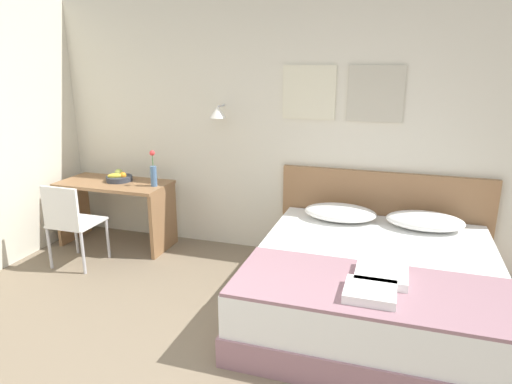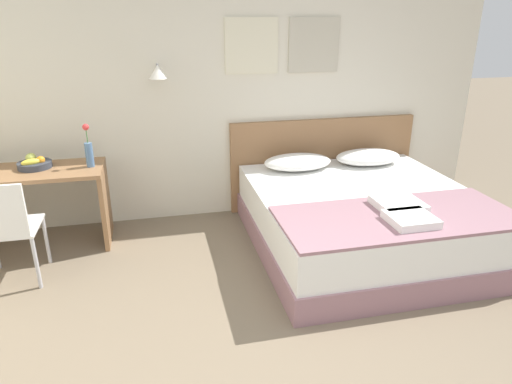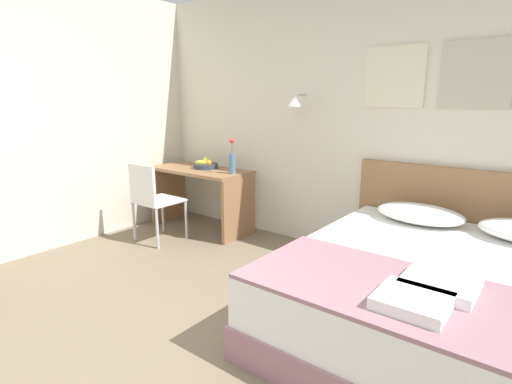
{
  "view_description": "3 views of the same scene",
  "coord_description": "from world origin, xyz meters",
  "px_view_note": "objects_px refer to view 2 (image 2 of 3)",
  "views": [
    {
      "loc": [
        1.24,
        -1.81,
        2.01
      ],
      "look_at": [
        0.1,
        1.75,
        0.92
      ],
      "focal_mm": 32.0,
      "sensor_mm": 36.0,
      "label": 1
    },
    {
      "loc": [
        -0.64,
        -1.79,
        1.96
      ],
      "look_at": [
        0.09,
        1.37,
        0.71
      ],
      "focal_mm": 32.0,
      "sensor_mm": 36.0,
      "label": 2
    },
    {
      "loc": [
        1.61,
        -0.91,
        1.52
      ],
      "look_at": [
        -0.46,
        1.75,
        0.72
      ],
      "focal_mm": 28.0,
      "sensor_mm": 36.0,
      "label": 3
    }
  ],
  "objects_px": {
    "bed": "(363,219)",
    "pillow_right": "(368,157)",
    "throw_blanket": "(399,217)",
    "flower_vase": "(89,151)",
    "headboard": "(323,163)",
    "pillow_left": "(298,162)",
    "folded_towel_mid_bed": "(411,219)",
    "desk": "(34,194)",
    "folded_towel_near_foot": "(398,204)",
    "desk_chair": "(4,225)",
    "fruit_bowl": "(34,164)"
  },
  "relations": [
    {
      "from": "fruit_bowl",
      "to": "desk",
      "type": "bearing_deg",
      "value": -115.68
    },
    {
      "from": "desk",
      "to": "bed",
      "type": "bearing_deg",
      "value": -13.28
    },
    {
      "from": "headboard",
      "to": "folded_towel_near_foot",
      "type": "xyz_separation_m",
      "value": [
        0.06,
        -1.47,
        0.1
      ]
    },
    {
      "from": "folded_towel_near_foot",
      "to": "flower_vase",
      "type": "relative_size",
      "value": 0.92
    },
    {
      "from": "desk_chair",
      "to": "fruit_bowl",
      "type": "bearing_deg",
      "value": 81.12
    },
    {
      "from": "folded_towel_near_foot",
      "to": "pillow_left",
      "type": "bearing_deg",
      "value": 110.59
    },
    {
      "from": "bed",
      "to": "throw_blanket",
      "type": "distance_m",
      "value": 0.64
    },
    {
      "from": "pillow_right",
      "to": "folded_towel_near_foot",
      "type": "distance_m",
      "value": 1.23
    },
    {
      "from": "pillow_right",
      "to": "throw_blanket",
      "type": "height_order",
      "value": "pillow_right"
    },
    {
      "from": "pillow_left",
      "to": "desk_chair",
      "type": "bearing_deg",
      "value": -164.05
    },
    {
      "from": "folded_towel_mid_bed",
      "to": "desk_chair",
      "type": "height_order",
      "value": "desk_chair"
    },
    {
      "from": "bed",
      "to": "folded_towel_mid_bed",
      "type": "bearing_deg",
      "value": -89.43
    },
    {
      "from": "headboard",
      "to": "pillow_left",
      "type": "xyz_separation_m",
      "value": [
        -0.38,
        -0.29,
        0.12
      ]
    },
    {
      "from": "bed",
      "to": "pillow_left",
      "type": "height_order",
      "value": "pillow_left"
    },
    {
      "from": "headboard",
      "to": "flower_vase",
      "type": "bearing_deg",
      "value": -170.92
    },
    {
      "from": "folded_towel_near_foot",
      "to": "folded_towel_mid_bed",
      "type": "bearing_deg",
      "value": -101.27
    },
    {
      "from": "flower_vase",
      "to": "bed",
      "type": "bearing_deg",
      "value": -15.81
    },
    {
      "from": "throw_blanket",
      "to": "desk",
      "type": "relative_size",
      "value": 1.54
    },
    {
      "from": "fruit_bowl",
      "to": "throw_blanket",
      "type": "bearing_deg",
      "value": -25.05
    },
    {
      "from": "pillow_left",
      "to": "pillow_right",
      "type": "height_order",
      "value": "same"
    },
    {
      "from": "bed",
      "to": "folded_towel_mid_bed",
      "type": "height_order",
      "value": "folded_towel_mid_bed"
    },
    {
      "from": "desk_chair",
      "to": "pillow_right",
      "type": "bearing_deg",
      "value": 12.38
    },
    {
      "from": "pillow_left",
      "to": "throw_blanket",
      "type": "xyz_separation_m",
      "value": [
        0.38,
        -1.32,
        -0.06
      ]
    },
    {
      "from": "headboard",
      "to": "folded_towel_mid_bed",
      "type": "xyz_separation_m",
      "value": [
        0.01,
        -1.75,
        0.1
      ]
    },
    {
      "from": "desk_chair",
      "to": "throw_blanket",
      "type": "bearing_deg",
      "value": -11.67
    },
    {
      "from": "folded_towel_near_foot",
      "to": "desk_chair",
      "type": "height_order",
      "value": "desk_chair"
    },
    {
      "from": "pillow_right",
      "to": "headboard",
      "type": "bearing_deg",
      "value": 142.98
    },
    {
      "from": "folded_towel_mid_bed",
      "to": "pillow_left",
      "type": "bearing_deg",
      "value": 104.87
    },
    {
      "from": "throw_blanket",
      "to": "flower_vase",
      "type": "relative_size",
      "value": 4.83
    },
    {
      "from": "desk_chair",
      "to": "bed",
      "type": "bearing_deg",
      "value": -0.4
    },
    {
      "from": "folded_towel_near_foot",
      "to": "throw_blanket",
      "type": "bearing_deg",
      "value": -114.2
    },
    {
      "from": "desk",
      "to": "flower_vase",
      "type": "relative_size",
      "value": 3.15
    },
    {
      "from": "headboard",
      "to": "folded_towel_near_foot",
      "type": "bearing_deg",
      "value": -87.55
    },
    {
      "from": "desk",
      "to": "fruit_bowl",
      "type": "bearing_deg",
      "value": 64.32
    },
    {
      "from": "pillow_left",
      "to": "folded_towel_near_foot",
      "type": "distance_m",
      "value": 1.27
    },
    {
      "from": "bed",
      "to": "folded_towel_near_foot",
      "type": "bearing_deg",
      "value": -81.86
    },
    {
      "from": "bed",
      "to": "flower_vase",
      "type": "relative_size",
      "value": 5.24
    },
    {
      "from": "bed",
      "to": "folded_towel_near_foot",
      "type": "relative_size",
      "value": 5.7
    },
    {
      "from": "headboard",
      "to": "desk",
      "type": "distance_m",
      "value": 2.85
    },
    {
      "from": "desk",
      "to": "flower_vase",
      "type": "height_order",
      "value": "flower_vase"
    },
    {
      "from": "folded_towel_near_foot",
      "to": "desk_chair",
      "type": "xyz_separation_m",
      "value": [
        -2.97,
        0.46,
        -0.08
      ]
    },
    {
      "from": "pillow_right",
      "to": "throw_blanket",
      "type": "distance_m",
      "value": 1.38
    },
    {
      "from": "folded_towel_mid_bed",
      "to": "bed",
      "type": "bearing_deg",
      "value": 90.57
    },
    {
      "from": "bed",
      "to": "pillow_right",
      "type": "height_order",
      "value": "pillow_right"
    },
    {
      "from": "headboard",
      "to": "throw_blanket",
      "type": "distance_m",
      "value": 1.61
    },
    {
      "from": "folded_towel_near_foot",
      "to": "desk",
      "type": "height_order",
      "value": "desk"
    },
    {
      "from": "pillow_right",
      "to": "pillow_left",
      "type": "bearing_deg",
      "value": 180.0
    },
    {
      "from": "throw_blanket",
      "to": "flower_vase",
      "type": "height_order",
      "value": "flower_vase"
    },
    {
      "from": "bed",
      "to": "pillow_right",
      "type": "relative_size",
      "value": 2.93
    },
    {
      "from": "pillow_right",
      "to": "desk_chair",
      "type": "xyz_separation_m",
      "value": [
        -3.29,
        -0.72,
        -0.1
      ]
    }
  ]
}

